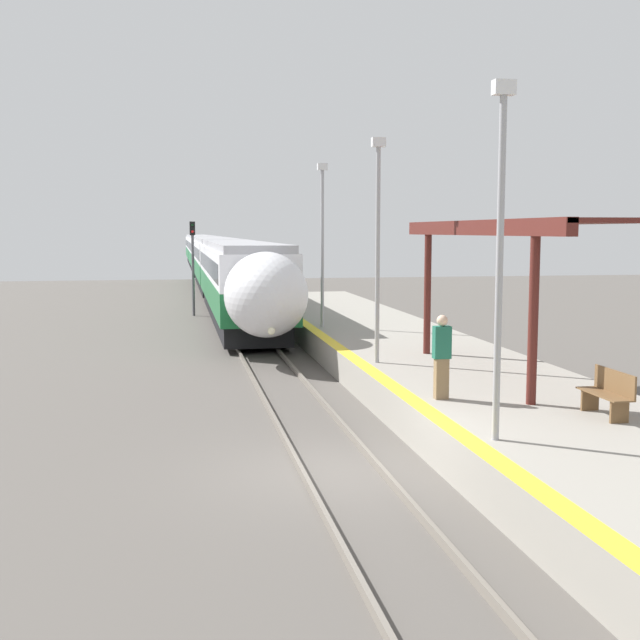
% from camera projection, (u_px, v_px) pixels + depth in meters
% --- Properties ---
extents(ground_plane, '(120.00, 120.00, 0.00)m').
position_uv_depth(ground_plane, '(340.00, 472.00, 14.65)').
color(ground_plane, '#56514C').
extents(rail_left, '(0.08, 90.00, 0.15)m').
position_uv_depth(rail_left, '(301.00, 470.00, 14.52)').
color(rail_left, slate).
rests_on(rail_left, ground_plane).
extents(rail_right, '(0.08, 90.00, 0.15)m').
position_uv_depth(rail_right, '(378.00, 466.00, 14.77)').
color(rail_right, slate).
rests_on(rail_right, ground_plane).
extents(train, '(2.89, 90.77, 3.90)m').
position_uv_depth(train, '(210.00, 256.00, 68.76)').
color(train, black).
rests_on(train, ground_plane).
extents(platform_right, '(5.13, 64.00, 0.88)m').
position_uv_depth(platform_right, '(560.00, 438.00, 15.36)').
color(platform_right, gray).
rests_on(platform_right, ground_plane).
extents(platform_bench, '(0.44, 1.43, 0.89)m').
position_uv_depth(platform_bench, '(609.00, 392.00, 15.24)').
color(platform_bench, brown).
rests_on(platform_bench, platform_right).
extents(person_waiting, '(0.36, 0.23, 1.78)m').
position_uv_depth(person_waiting, '(442.00, 355.00, 16.78)').
color(person_waiting, '#7F6647').
rests_on(person_waiting, platform_right).
extents(railway_signal, '(0.28, 0.28, 4.88)m').
position_uv_depth(railway_signal, '(193.00, 259.00, 41.41)').
color(railway_signal, '#59595E').
rests_on(railway_signal, ground_plane).
extents(lamppost_near, '(0.36, 0.20, 5.95)m').
position_uv_depth(lamppost_near, '(500.00, 240.00, 13.21)').
color(lamppost_near, '#9E9EA3').
rests_on(lamppost_near, platform_right).
extents(lamppost_mid, '(0.36, 0.20, 5.95)m').
position_uv_depth(lamppost_mid, '(378.00, 237.00, 21.19)').
color(lamppost_mid, '#9E9EA3').
rests_on(lamppost_mid, platform_right).
extents(lamppost_far, '(0.36, 0.20, 5.95)m').
position_uv_depth(lamppost_far, '(322.00, 235.00, 29.16)').
color(lamppost_far, '#9E9EA3').
rests_on(lamppost_far, platform_right).
extents(station_canopy, '(2.02, 9.93, 3.78)m').
position_uv_depth(station_canopy, '(495.00, 231.00, 19.47)').
color(station_canopy, '#511E19').
rests_on(station_canopy, platform_right).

